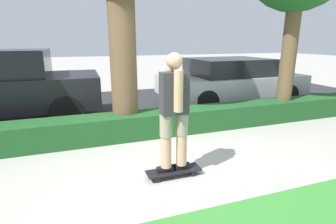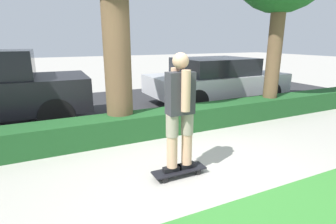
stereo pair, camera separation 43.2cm
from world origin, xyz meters
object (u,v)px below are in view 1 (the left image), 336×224
(parked_car_middle, at_px, (230,80))
(parked_car_front, at_px, (5,86))
(skateboard, at_px, (174,171))
(skater_person, at_px, (174,111))

(parked_car_middle, bearing_deg, parked_car_front, 178.57)
(skateboard, distance_m, skater_person, 0.90)
(parked_car_middle, bearing_deg, skateboard, -132.63)
(skater_person, height_order, parked_car_middle, skater_person)
(skater_person, relative_size, parked_car_front, 0.40)
(skater_person, distance_m, parked_car_front, 4.54)
(skateboard, xyz_separation_m, skater_person, (-0.00, 0.00, 0.90))
(parked_car_front, bearing_deg, skater_person, -51.83)
(parked_car_front, relative_size, parked_car_middle, 0.96)
(skater_person, bearing_deg, parked_car_middle, 48.78)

